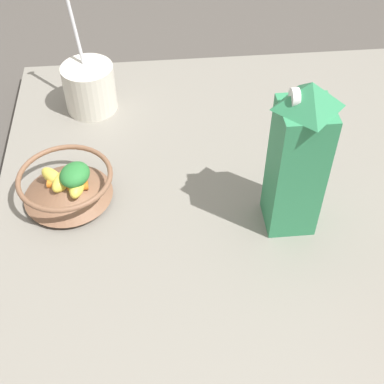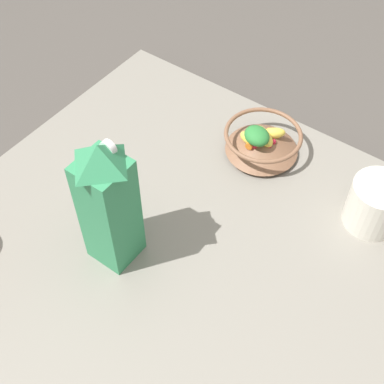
% 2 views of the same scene
% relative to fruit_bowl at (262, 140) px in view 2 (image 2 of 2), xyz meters
% --- Properties ---
extents(ground_plane, '(6.00, 6.00, 0.00)m').
position_rel_fruit_bowl_xyz_m(ground_plane, '(0.01, 0.34, -0.09)').
color(ground_plane, '#4C4742').
extents(countertop, '(0.97, 0.97, 0.05)m').
position_rel_fruit_bowl_xyz_m(countertop, '(0.01, 0.34, -0.06)').
color(countertop, gray).
rests_on(countertop, ground_plane).
extents(fruit_bowl, '(0.18, 0.18, 0.09)m').
position_rel_fruit_bowl_xyz_m(fruit_bowl, '(0.00, 0.00, 0.00)').
color(fruit_bowl, brown).
rests_on(fruit_bowl, countertop).
extents(milk_carton, '(0.09, 0.09, 0.31)m').
position_rel_fruit_bowl_xyz_m(milk_carton, '(0.09, 0.41, 0.11)').
color(milk_carton, '#338C59').
rests_on(milk_carton, countertop).
extents(yogurt_tub, '(0.13, 0.12, 0.26)m').
position_rel_fruit_bowl_xyz_m(yogurt_tub, '(-0.29, 0.03, 0.02)').
color(yogurt_tub, silver).
rests_on(yogurt_tub, countertop).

